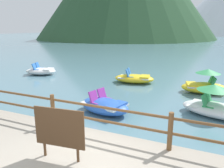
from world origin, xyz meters
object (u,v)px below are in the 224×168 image
Objects in this scene: pedal_boat_0 at (205,85)px; sign_board at (59,129)px; pedal_boat_5 at (216,106)px; pedal_boat_3 at (134,78)px; pedal_boat_1 at (41,71)px; pedal_boat_2 at (105,106)px.

sign_board is at bearing -108.16° from pedal_boat_0.
pedal_boat_0 reaches higher than pedal_boat_5.
pedal_boat_3 is at bearing 140.24° from pedal_boat_5.
pedal_boat_5 is at bearing -16.32° from pedal_boat_1.
pedal_boat_2 is at bearing -160.34° from pedal_boat_5.
sign_board reaches higher than pedal_boat_3.
sign_board is at bearing -82.17° from pedal_boat_3.
sign_board is 3.94m from pedal_boat_2.
pedal_boat_0 reaches higher than pedal_boat_1.
pedal_boat_2 is at bearing -32.86° from pedal_boat_1.
sign_board is 0.48× the size of pedal_boat_0.
pedal_boat_2 is at bearing 101.25° from sign_board.
pedal_boat_2 is 5.12m from pedal_boat_3.
pedal_boat_0 is 5.67m from pedal_boat_2.
pedal_boat_0 is at bearing -1.14° from pedal_boat_1.
sign_board is 6.14m from pedal_boat_5.
pedal_boat_3 is (-0.47, 5.09, -0.02)m from pedal_boat_2.
pedal_boat_3 is 5.76m from pedal_boat_5.
pedal_boat_5 is (3.96, 1.41, 0.10)m from pedal_boat_2.
pedal_boat_1 is at bearing 178.86° from pedal_boat_0.
pedal_boat_1 is at bearing -176.70° from pedal_boat_3.
pedal_boat_0 is 3.11m from pedal_boat_5.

